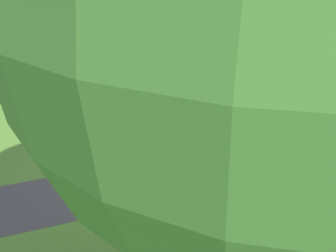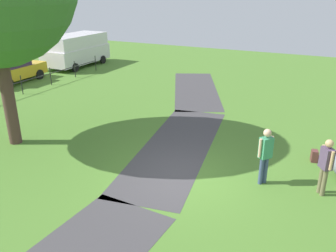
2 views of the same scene
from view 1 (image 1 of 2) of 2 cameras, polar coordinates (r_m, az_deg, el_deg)
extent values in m
plane|color=#4C792C|center=(12.23, -2.68, -6.21)|extent=(48.00, 48.00, 0.00)
cube|color=#413E40|center=(13.85, 23.16, -4.40)|extent=(8.12, 2.80, 0.01)
cube|color=#413E40|center=(11.30, -11.77, -9.60)|extent=(8.28, 3.61, 0.01)
sphere|color=#3A6F2B|center=(4.24, 16.55, 16.46)|extent=(5.69, 5.69, 5.69)
ellipsoid|color=slate|center=(16.22, -13.34, 2.94)|extent=(1.70, 1.38, 0.89)
cylinder|color=#3A4272|center=(16.68, 1.45, 4.09)|extent=(0.13, 0.13, 0.81)
cylinder|color=#3A4272|center=(16.54, 1.30, 3.91)|extent=(0.13, 0.13, 0.81)
cube|color=#BA3E2D|center=(16.37, 1.40, 6.33)|extent=(0.38, 0.43, 0.61)
cylinder|color=tan|center=(16.56, 1.61, 6.67)|extent=(0.08, 0.08, 0.54)
cylinder|color=tan|center=(16.16, 1.19, 6.20)|extent=(0.08, 0.08, 0.54)
sphere|color=tan|center=(16.24, 1.42, 7.81)|extent=(0.22, 0.22, 0.22)
cylinder|color=#3B4B6E|center=(14.04, -6.69, -0.10)|extent=(0.13, 0.13, 0.85)
cylinder|color=#3B4B6E|center=(14.12, -7.25, 0.02)|extent=(0.13, 0.13, 0.85)
cube|color=#3B8F63|center=(13.79, -7.13, 2.76)|extent=(0.43, 0.41, 0.64)
cylinder|color=#E2B490|center=(13.67, -6.35, 2.76)|extent=(0.08, 0.08, 0.57)
cylinder|color=#E2B490|center=(13.89, -7.91, 3.04)|extent=(0.08, 0.08, 0.57)
sphere|color=#E2B490|center=(13.63, -7.23, 4.57)|extent=(0.23, 0.23, 0.23)
cylinder|color=#6E6746|center=(15.53, -8.21, 2.24)|extent=(0.13, 0.13, 0.82)
cylinder|color=#6E6746|center=(15.62, -7.75, 2.40)|extent=(0.13, 0.13, 0.82)
cube|color=#55415B|center=(15.32, -8.13, 4.79)|extent=(0.43, 0.40, 0.61)
cylinder|color=tan|center=(15.18, -8.79, 4.70)|extent=(0.08, 0.08, 0.55)
cylinder|color=tan|center=(15.43, -7.51, 5.12)|extent=(0.08, 0.08, 0.55)
sphere|color=tan|center=(15.17, -8.23, 6.38)|extent=(0.22, 0.22, 0.22)
cube|color=brown|center=(17.12, 0.71, 3.63)|extent=(0.18, 0.34, 0.24)
torus|color=brown|center=(17.06, 0.71, 4.19)|extent=(0.32, 0.32, 0.02)
cube|color=brown|center=(15.37, -15.50, 0.47)|extent=(0.32, 0.26, 0.40)
cube|color=#522021|center=(15.52, -15.55, 0.38)|extent=(0.20, 0.10, 0.18)
cube|color=navy|center=(17.09, -15.16, 2.99)|extent=(0.34, 0.30, 0.40)
cube|color=navy|center=(17.23, -15.28, 2.87)|extent=(0.20, 0.13, 0.18)
cylinder|color=#329BDF|center=(16.51, -8.78, 2.09)|extent=(0.27, 0.27, 0.02)
camera|label=2|loc=(17.61, 26.12, 19.79)|focal=37.41mm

